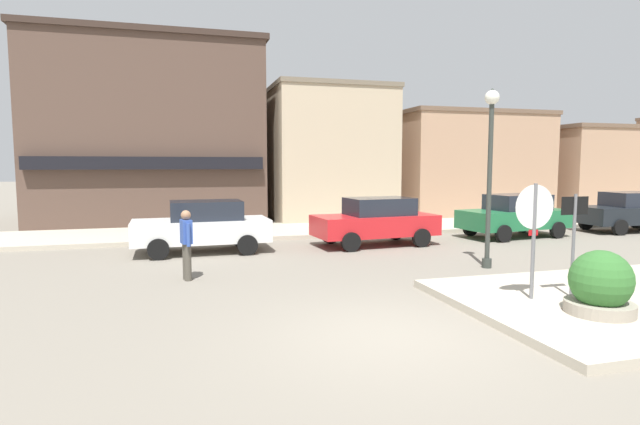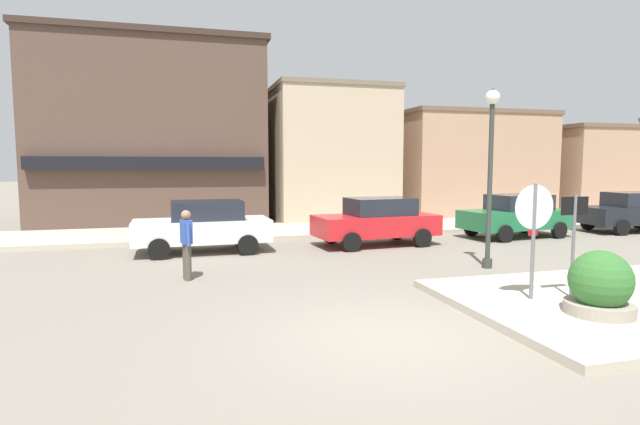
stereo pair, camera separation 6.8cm
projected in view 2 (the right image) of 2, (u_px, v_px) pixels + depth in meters
ground_plane at (390, 336)px, 7.72m from camera, size 160.00×160.00×0.00m
sidewalk_corner at (626, 302)px, 9.35m from camera, size 6.40×4.80×0.15m
kerb_far at (266, 231)px, 19.27m from camera, size 80.00×4.00×0.15m
stop_sign at (534, 226)px, 9.16m from camera, size 0.82×0.07×2.30m
one_way_sign at (574, 235)px, 9.30m from camera, size 0.60×0.06×2.10m
planter at (600, 290)px, 8.31m from camera, size 1.10×1.10×1.23m
lamp_post at (491, 152)px, 12.51m from camera, size 0.36×0.36×4.54m
parked_car_nearest at (203, 226)px, 14.98m from camera, size 4.05×1.97×1.56m
parked_car_second at (377, 221)px, 16.31m from camera, size 4.13×2.13×1.56m
parked_car_third at (516, 215)px, 18.14m from camera, size 4.17×2.23×1.56m
parked_car_fourth at (632, 211)px, 19.63m from camera, size 4.06×2.00×1.56m
pedestrian_crossing_near at (187, 242)px, 11.39m from camera, size 0.28×0.56×1.61m
building_corner_shop at (155, 136)px, 23.80m from camera, size 9.75×9.06×8.03m
building_storefront_left_near at (326, 154)px, 24.44m from camera, size 5.55×6.24×6.26m
building_storefront_left_mid at (462, 164)px, 26.43m from camera, size 7.70×5.88×5.29m
building_storefront_right_near at (601, 169)px, 29.15m from camera, size 8.93×6.70×4.71m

